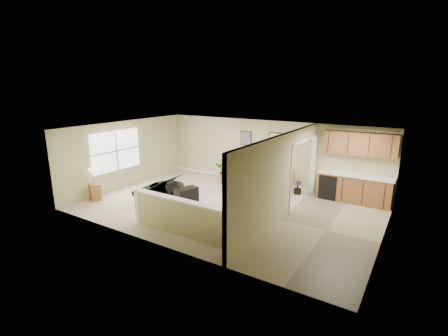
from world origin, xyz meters
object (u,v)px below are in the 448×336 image
Objects in this scene: loveseat at (266,178)px; lamp_stand at (95,187)px; piano at (161,177)px; accent_table at (233,172)px; piano_bench at (186,195)px; palm_plant at (229,171)px; small_plant at (298,189)px.

loveseat is 1.71× the size of lamp_stand.
piano is 2.93m from accent_table.
piano_bench is 0.40× the size of loveseat.
piano_bench is at bearing -13.59° from piano.
piano is at bearing 167.61° from piano_bench.
loveseat reaches higher than piano_bench.
loveseat reaches higher than accent_table.
loveseat is (2.90, 2.60, -0.22)m from piano.
lamp_stand is at bearing -125.60° from loveseat.
lamp_stand is (-1.39, -1.76, -0.13)m from piano.
loveseat is 1.56× the size of palm_plant.
piano is 2.92× the size of accent_table.
piano is at bearing -120.92° from accent_table.
loveseat is 2.93× the size of accent_table.
piano_bench is 3.98m from small_plant.
palm_plant is at bearing -155.51° from loveseat.
palm_plant is at bearing -173.84° from small_plant.
piano is 2.47× the size of piano_bench.
lamp_stand is (-2.88, -3.96, -0.08)m from palm_plant.
piano_bench is at bearing -135.21° from small_plant.
lamp_stand is (-2.78, -1.46, 0.21)m from piano_bench.
loveseat is at bearing 62.43° from piano_bench.
loveseat is at bearing 45.43° from lamp_stand.
piano reaches higher than loveseat.
loveseat is 1.40m from accent_table.
piano is at bearing -149.29° from small_plant.
small_plant is 0.44× the size of lamp_stand.
piano_bench is at bearing -108.60° from loveseat.
accent_table is 2.71m from small_plant.
accent_table reaches higher than small_plant.
lamp_stand is at bearing -125.97° from palm_plant.
piano is 1.70× the size of lamp_stand.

